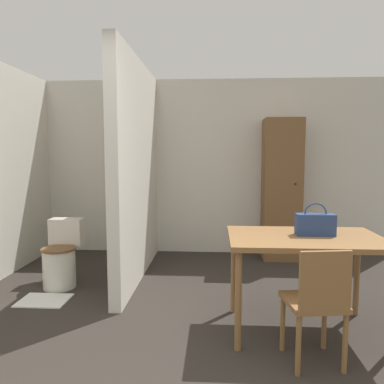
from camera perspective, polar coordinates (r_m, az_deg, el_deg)
The scene contains 8 objects.
wall_back at distance 5.48m, azimuth 1.54°, elevation 3.79°, with size 5.53×0.12×2.50m.
partition_wall at distance 4.42m, azimuth -8.32°, elevation 3.22°, with size 0.12×2.19×2.50m.
dining_table at distance 3.17m, azimuth 16.80°, elevation -7.94°, with size 1.22×0.80×0.79m.
wooden_chair at distance 2.76m, azimuth 18.52°, elevation -15.46°, with size 0.43×0.43×0.84m.
toilet at distance 4.41m, azimuth -19.28°, elevation -9.37°, with size 0.37×0.51×0.72m.
handbag at distance 3.19m, azimuth 18.27°, elevation -4.65°, with size 0.31×0.12×0.27m.
wooden_cabinet at distance 5.27m, azimuth 13.46°, elevation 0.38°, with size 0.50×0.48×1.92m.
bath_mat at distance 4.12m, azimuth -21.61°, elevation -15.10°, with size 0.48×0.36×0.01m.
Camera 1 is at (0.18, -1.84, 1.45)m, focal length 35.00 mm.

